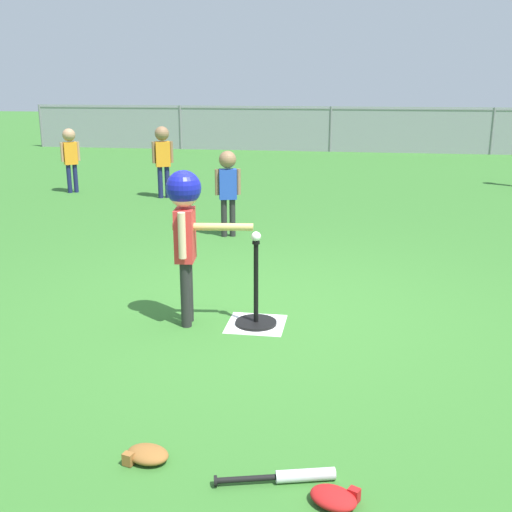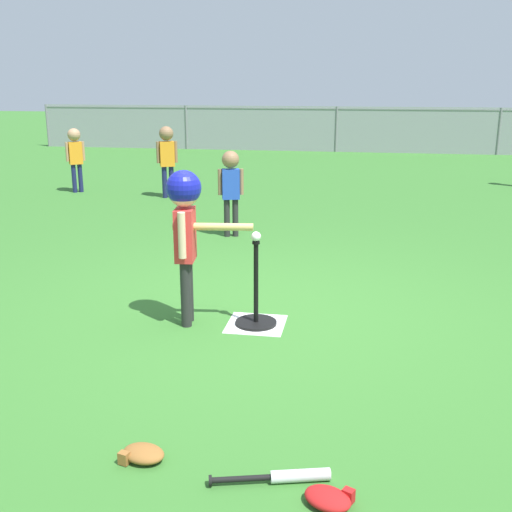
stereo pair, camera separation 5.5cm
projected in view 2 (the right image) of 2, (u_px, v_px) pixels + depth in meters
The scene contains 12 objects.
ground_plane at pixel (266, 315), 5.00m from camera, with size 60.00×60.00×0.00m, color #336B28.
home_plate at pixel (256, 324), 4.82m from camera, with size 0.44×0.44×0.01m, color white.
batting_tee at pixel (256, 312), 4.79m from camera, with size 0.32×0.32×0.66m.
baseball_on_tee at pixel (256, 237), 4.63m from camera, with size 0.07×0.07×0.07m, color white.
batter_child at pixel (186, 216), 4.61m from camera, with size 0.64×0.34×1.19m.
fielder_near_right at pixel (231, 182), 7.34m from camera, with size 0.29×0.20×1.02m.
fielder_deep_left at pixel (75, 151), 10.25m from camera, with size 0.26×0.22×1.05m.
fielder_near_left at pixel (167, 152), 9.76m from camera, with size 0.31×0.22×1.12m.
spare_bat_silver at pixel (287, 476), 2.93m from camera, with size 0.57×0.20×0.06m.
glove_by_plate at pixel (143, 454), 3.09m from camera, with size 0.25×0.21×0.07m.
glove_near_bats at pixel (329, 498), 2.77m from camera, with size 0.27×0.24×0.07m.
outfield_fence at pixel (336, 128), 16.04m from camera, with size 16.06×0.06×1.15m.
Camera 2 is at (0.71, -4.63, 1.83)m, focal length 43.74 mm.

